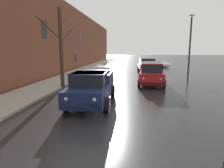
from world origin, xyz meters
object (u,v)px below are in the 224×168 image
(bare_tree_second_along_sidewalk, at_px, (61,47))
(street_lamp_post, at_px, (190,45))
(suv_maroon_parked_kerbside_mid, at_px, (147,65))
(suv_red_parked_kerbside_close, at_px, (151,73))
(pickup_truck_darkblue_approaching_near_lane, at_px, (92,88))

(bare_tree_second_along_sidewalk, relative_size, street_lamp_post, 1.00)
(street_lamp_post, bearing_deg, suv_maroon_parked_kerbside_mid, 119.58)
(suv_red_parked_kerbside_close, height_order, street_lamp_post, street_lamp_post)
(street_lamp_post, bearing_deg, bare_tree_second_along_sidewalk, -158.65)
(pickup_truck_darkblue_approaching_near_lane, distance_m, suv_maroon_parked_kerbside_mid, 14.31)
(bare_tree_second_along_sidewalk, xyz_separation_m, pickup_truck_darkblue_approaching_near_lane, (3.12, -4.13, -2.16))
(suv_red_parked_kerbside_close, bearing_deg, suv_maroon_parked_kerbside_mid, 89.43)
(street_lamp_post, bearing_deg, suv_red_parked_kerbside_close, -151.84)
(pickup_truck_darkblue_approaching_near_lane, distance_m, suv_red_parked_kerbside_close, 7.22)
(suv_maroon_parked_kerbside_mid, bearing_deg, suv_red_parked_kerbside_close, -90.57)
(pickup_truck_darkblue_approaching_near_lane, distance_m, street_lamp_post, 10.90)
(pickup_truck_darkblue_approaching_near_lane, xyz_separation_m, suv_maroon_parked_kerbside_mid, (3.66, 13.83, 0.11))
(bare_tree_second_along_sidewalk, height_order, street_lamp_post, street_lamp_post)
(suv_maroon_parked_kerbside_mid, bearing_deg, street_lamp_post, -60.42)
(pickup_truck_darkblue_approaching_near_lane, bearing_deg, bare_tree_second_along_sidewalk, 127.12)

